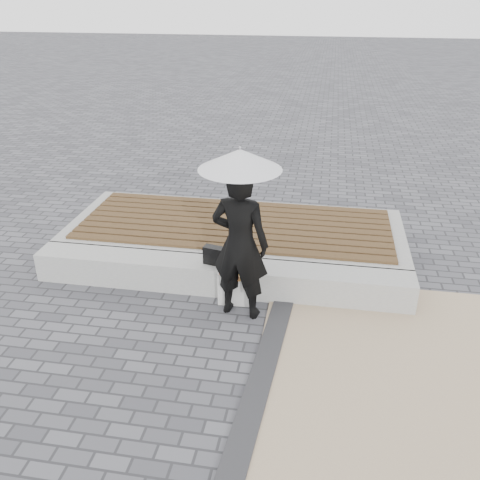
# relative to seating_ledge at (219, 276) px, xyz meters

# --- Properties ---
(ground) EXTENTS (80.00, 80.00, 0.00)m
(ground) POSITION_rel_seating_ledge_xyz_m (0.00, -1.60, -0.20)
(ground) COLOR #545459
(ground) RESTS_ON ground
(edging_band) EXTENTS (0.61, 5.20, 0.04)m
(edging_band) POSITION_rel_seating_ledge_xyz_m (0.75, -2.10, -0.18)
(edging_band) COLOR #2C2C2F
(edging_band) RESTS_ON ground
(seating_ledge) EXTENTS (5.00, 0.45, 0.40)m
(seating_ledge) POSITION_rel_seating_ledge_xyz_m (0.00, 0.00, 0.00)
(seating_ledge) COLOR #B0B0AA
(seating_ledge) RESTS_ON ground
(timber_platform) EXTENTS (5.00, 2.00, 0.40)m
(timber_platform) POSITION_rel_seating_ledge_xyz_m (0.00, 1.20, 0.00)
(timber_platform) COLOR #A2A39D
(timber_platform) RESTS_ON ground
(timber_decking) EXTENTS (4.60, 1.80, 0.04)m
(timber_decking) POSITION_rel_seating_ledge_xyz_m (0.00, 1.20, 0.22)
(timber_decking) COLOR brown
(timber_decking) RESTS_ON timber_platform
(woman) EXTENTS (0.75, 0.55, 1.89)m
(woman) POSITION_rel_seating_ledge_xyz_m (0.36, -0.49, 0.74)
(woman) COLOR black
(woman) RESTS_ON ground
(parasol) EXTENTS (0.93, 0.93, 1.18)m
(parasol) POSITION_rel_seating_ledge_xyz_m (0.36, -0.49, 1.77)
(parasol) COLOR #ACACB1
(parasol) RESTS_ON ground
(handbag) EXTENTS (0.36, 0.19, 0.24)m
(handbag) POSITION_rel_seating_ledge_xyz_m (-0.02, -0.04, 0.32)
(handbag) COLOR black
(handbag) RESTS_ON seating_ledge
(canvas_tote) EXTENTS (0.43, 0.20, 0.44)m
(canvas_tote) POSITION_rel_seating_ledge_xyz_m (0.27, -0.29, 0.02)
(canvas_tote) COLOR silver
(canvas_tote) RESTS_ON ground
(magazine) EXTENTS (0.38, 0.33, 0.01)m
(magazine) POSITION_rel_seating_ledge_xyz_m (0.27, -0.34, 0.25)
(magazine) COLOR #E05142
(magazine) RESTS_ON canvas_tote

